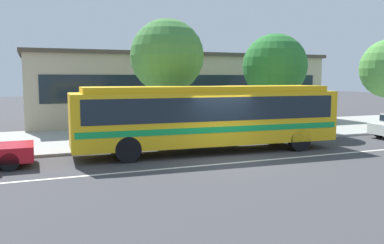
{
  "coord_description": "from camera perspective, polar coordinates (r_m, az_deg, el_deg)",
  "views": [
    {
      "loc": [
        -7.09,
        -14.12,
        3.22
      ],
      "look_at": [
        -0.7,
        1.9,
        1.3
      ],
      "focal_mm": 37.8,
      "sensor_mm": 36.0,
      "label": 1
    }
  ],
  "objects": [
    {
      "name": "ground_plane",
      "position": [
        16.12,
        4.84,
        -5.19
      ],
      "size": [
        120.0,
        120.0,
        0.0
      ],
      "primitive_type": "plane",
      "color": "#3C3C3F"
    },
    {
      "name": "sidewalk_slab",
      "position": [
        22.45,
        -3.11,
        -1.75
      ],
      "size": [
        60.0,
        8.0,
        0.12
      ],
      "primitive_type": "cube",
      "color": "#9B9B96",
      "rests_on": "ground_plane"
    },
    {
      "name": "lane_stripe_center",
      "position": [
        15.43,
        6.18,
        -5.72
      ],
      "size": [
        56.0,
        0.16,
        0.01
      ],
      "primitive_type": "cube",
      "color": "silver",
      "rests_on": "ground_plane"
    },
    {
      "name": "transit_bus",
      "position": [
        17.29,
        2.33,
        1.14
      ],
      "size": [
        11.49,
        2.97,
        2.84
      ],
      "color": "gold",
      "rests_on": "ground_plane"
    },
    {
      "name": "pedestrian_waiting_near_sign",
      "position": [
        18.58,
        -6.02,
        -0.21
      ],
      "size": [
        0.34,
        0.34,
        1.68
      ],
      "color": "#2D272B",
      "rests_on": "sidewalk_slab"
    },
    {
      "name": "pedestrian_walking_along_curb",
      "position": [
        19.69,
        2.4,
        0.26
      ],
      "size": [
        0.44,
        0.44,
        1.72
      ],
      "color": "#7C6F58",
      "rests_on": "sidewalk_slab"
    },
    {
      "name": "street_tree_near_stop",
      "position": [
        20.36,
        -3.52,
        9.23
      ],
      "size": [
        3.67,
        3.67,
        5.97
      ],
      "color": "brown",
      "rests_on": "sidewalk_slab"
    },
    {
      "name": "street_tree_mid_block",
      "position": [
        23.84,
        11.61,
        7.7
      ],
      "size": [
        3.7,
        3.7,
        5.58
      ],
      "color": "brown",
      "rests_on": "sidewalk_slab"
    },
    {
      "name": "station_building",
      "position": [
        30.24,
        -2.72,
        4.84
      ],
      "size": [
        20.92,
        8.66,
        4.84
      ],
      "color": "#ADA389",
      "rests_on": "ground_plane"
    }
  ]
}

